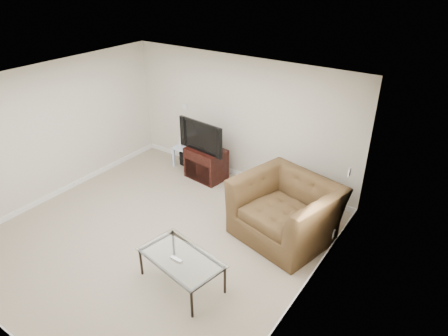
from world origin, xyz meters
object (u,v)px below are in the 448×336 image
Objects in this scene: subwoofer at (189,158)px; coffee_table at (182,270)px; tv_stand at (206,163)px; side_table at (187,155)px; television at (204,135)px; recliner at (286,201)px.

subwoofer is 3.64m from coffee_table.
tv_stand is 1.66× the size of side_table.
tv_stand is at bearing 89.67° from television.
tv_stand is 0.77× the size of television.
recliner is (2.91, -1.08, 0.43)m from side_table.
tv_stand reaches higher than subwoofer.
side_table is 0.40× the size of coffee_table.
tv_stand is 3.06m from coffee_table.
tv_stand is at bearing -18.54° from side_table.
coffee_table is at bearing -53.11° from television.
side_table reaches higher than subwoofer.
tv_stand is at bearing -20.79° from subwoofer.
television is at bearing -23.33° from subwoofer.
television is 1.04m from side_table.
television is at bearing -90.00° from tv_stand.
recliner is (2.88, -1.10, 0.50)m from subwoofer.
television is 3.38× the size of subwoofer.
coffee_table is at bearing -97.02° from recliner.
television is at bearing 173.57° from recliner.
tv_stand is 0.73m from side_table.
recliner is (2.23, -0.82, -0.31)m from television.
television is 0.67× the size of recliner.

